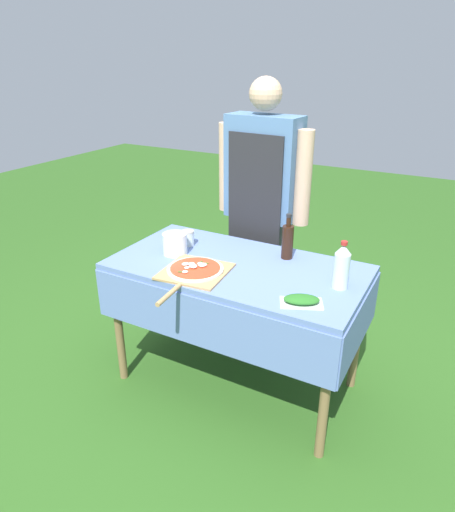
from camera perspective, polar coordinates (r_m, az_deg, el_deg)
The scene contains 9 objects.
ground_plane at distance 2.91m, azimuth 1.07°, elevation -15.29°, with size 12.00×12.00×0.00m, color #2D5B1E.
prep_table at distance 2.53m, azimuth 1.19°, elevation -3.14°, with size 1.39×0.74×0.79m.
person_cook at distance 2.96m, azimuth 4.37°, elevation 7.73°, with size 0.65×0.24×1.73m.
pizza_on_peel at distance 2.40m, azimuth -4.18°, elevation -1.85°, with size 0.36×0.56×0.05m.
oil_bottle at distance 2.56m, azimuth 7.52°, elevation 1.88°, with size 0.07×0.07×0.26m.
water_bottle at distance 2.27m, azimuth 14.09°, elevation -1.25°, with size 0.08×0.08×0.25m.
herb_container at distance 2.13m, azimuth 9.24°, elevation -5.46°, with size 0.22×0.18×0.04m.
mixing_tub at distance 2.62m, azimuth -6.58°, elevation 1.52°, with size 0.14×0.14×0.12m, color silver.
sauce_jar at distance 2.74m, azimuth -4.96°, elevation 2.16°, with size 0.08×0.08×0.09m.
Camera 1 is at (1.04, -2.00, 1.84)m, focal length 32.00 mm.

